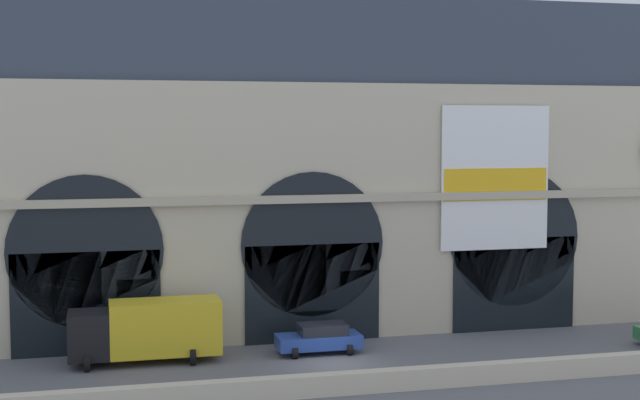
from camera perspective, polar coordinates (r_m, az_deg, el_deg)
ground_plane at (r=45.85m, az=1.02°, el=-10.31°), size 200.00×200.00×0.00m
quay_parapet_wall at (r=41.14m, az=2.84°, el=-11.38°), size 90.00×0.70×0.96m
station_building at (r=51.44m, az=-1.01°, el=1.75°), size 50.67×4.90×19.14m
box_truck_midwest at (r=46.55m, az=-10.84°, el=-8.01°), size 7.50×2.91×3.12m
car_center at (r=47.78m, az=-0.03°, el=-8.70°), size 4.40×2.22×1.55m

